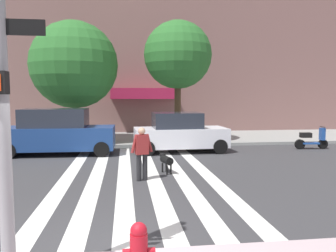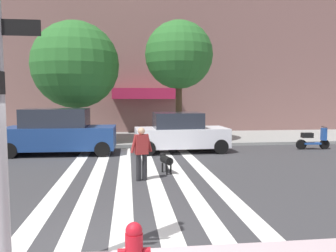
{
  "view_description": "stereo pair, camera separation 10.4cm",
  "coord_description": "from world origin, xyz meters",
  "px_view_note": "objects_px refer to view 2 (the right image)",
  "views": [
    {
      "loc": [
        0.53,
        -5.18,
        2.59
      ],
      "look_at": [
        1.99,
        6.11,
        1.57
      ],
      "focal_mm": 35.88,
      "sensor_mm": 36.0,
      "label": 1
    },
    {
      "loc": [
        0.63,
        -5.19,
        2.59
      ],
      "look_at": [
        1.99,
        6.11,
        1.57
      ],
      "focal_mm": 35.88,
      "sensor_mm": 36.0,
      "label": 2
    }
  ],
  "objects_px": {
    "fire_hydrant": "(134,251)",
    "parked_car_behind_first": "(59,132)",
    "parked_car_third_in_line": "(180,133)",
    "street_tree_nearest": "(76,65)",
    "parked_scooter": "(313,140)",
    "pedestrian_dog_walker": "(141,151)",
    "dog_on_leash": "(166,160)",
    "street_tree_middle": "(179,55)"
  },
  "relations": [
    {
      "from": "fire_hydrant",
      "to": "parked_car_behind_first",
      "type": "xyz_separation_m",
      "value": [
        -3.09,
        10.93,
        0.46
      ]
    },
    {
      "from": "parked_car_third_in_line",
      "to": "street_tree_nearest",
      "type": "bearing_deg",
      "value": 151.3
    },
    {
      "from": "parked_car_third_in_line",
      "to": "parked_scooter",
      "type": "bearing_deg",
      "value": -0.5
    },
    {
      "from": "parked_scooter",
      "to": "pedestrian_dog_walker",
      "type": "bearing_deg",
      "value": -149.3
    },
    {
      "from": "fire_hydrant",
      "to": "pedestrian_dog_walker",
      "type": "relative_size",
      "value": 0.47
    },
    {
      "from": "parked_car_behind_first",
      "to": "street_tree_nearest",
      "type": "bearing_deg",
      "value": 82.69
    },
    {
      "from": "fire_hydrant",
      "to": "street_tree_nearest",
      "type": "relative_size",
      "value": 0.12
    },
    {
      "from": "parked_car_behind_first",
      "to": "parked_car_third_in_line",
      "type": "height_order",
      "value": "parked_car_behind_first"
    },
    {
      "from": "parked_scooter",
      "to": "dog_on_leash",
      "type": "xyz_separation_m",
      "value": [
        -7.69,
        -4.16,
        -0.04
      ]
    },
    {
      "from": "street_tree_middle",
      "to": "parked_scooter",
      "type": "bearing_deg",
      "value": -21.0
    },
    {
      "from": "fire_hydrant",
      "to": "parked_scooter",
      "type": "xyz_separation_m",
      "value": [
        8.88,
        10.87,
        -0.04
      ]
    },
    {
      "from": "parked_car_behind_first",
      "to": "street_tree_nearest",
      "type": "height_order",
      "value": "street_tree_nearest"
    },
    {
      "from": "street_tree_middle",
      "to": "pedestrian_dog_walker",
      "type": "bearing_deg",
      "value": -107.04
    },
    {
      "from": "fire_hydrant",
      "to": "pedestrian_dog_walker",
      "type": "height_order",
      "value": "pedestrian_dog_walker"
    },
    {
      "from": "parked_car_third_in_line",
      "to": "street_tree_middle",
      "type": "height_order",
      "value": "street_tree_middle"
    },
    {
      "from": "parked_car_behind_first",
      "to": "pedestrian_dog_walker",
      "type": "xyz_separation_m",
      "value": [
        3.43,
        -5.13,
        -0.06
      ]
    },
    {
      "from": "street_tree_nearest",
      "to": "dog_on_leash",
      "type": "distance_m",
      "value": 8.86
    },
    {
      "from": "street_tree_middle",
      "to": "parked_car_behind_first",
      "type": "bearing_deg",
      "value": -157.76
    },
    {
      "from": "parked_scooter",
      "to": "fire_hydrant",
      "type": "bearing_deg",
      "value": -129.24
    },
    {
      "from": "fire_hydrant",
      "to": "parked_scooter",
      "type": "relative_size",
      "value": 0.47
    },
    {
      "from": "street_tree_nearest",
      "to": "street_tree_middle",
      "type": "bearing_deg",
      "value": -4.71
    },
    {
      "from": "street_tree_middle",
      "to": "dog_on_leash",
      "type": "distance_m",
      "value": 7.96
    },
    {
      "from": "parked_car_behind_first",
      "to": "street_tree_middle",
      "type": "xyz_separation_m",
      "value": [
        5.72,
        2.34,
        3.73
      ]
    },
    {
      "from": "parked_car_behind_first",
      "to": "parked_scooter",
      "type": "relative_size",
      "value": 2.95
    },
    {
      "from": "street_tree_middle",
      "to": "pedestrian_dog_walker",
      "type": "height_order",
      "value": "street_tree_middle"
    },
    {
      "from": "fire_hydrant",
      "to": "street_tree_nearest",
      "type": "height_order",
      "value": "street_tree_nearest"
    },
    {
      "from": "fire_hydrant",
      "to": "parked_car_third_in_line",
      "type": "relative_size",
      "value": 0.18
    },
    {
      "from": "parked_car_behind_first",
      "to": "street_tree_nearest",
      "type": "xyz_separation_m",
      "value": [
        0.36,
        2.78,
        3.21
      ]
    },
    {
      "from": "fire_hydrant",
      "to": "street_tree_middle",
      "type": "xyz_separation_m",
      "value": [
        2.63,
        13.27,
        4.19
      ]
    },
    {
      "from": "parked_car_third_in_line",
      "to": "dog_on_leash",
      "type": "xyz_separation_m",
      "value": [
        -1.15,
        -4.21,
        -0.43
      ]
    },
    {
      "from": "parked_car_behind_first",
      "to": "pedestrian_dog_walker",
      "type": "relative_size",
      "value": 2.94
    },
    {
      "from": "pedestrian_dog_walker",
      "to": "street_tree_nearest",
      "type": "bearing_deg",
      "value": 111.24
    },
    {
      "from": "dog_on_leash",
      "to": "parked_car_behind_first",
      "type": "bearing_deg",
      "value": 135.48
    },
    {
      "from": "street_tree_middle",
      "to": "dog_on_leash",
      "type": "xyz_separation_m",
      "value": [
        -1.43,
        -6.56,
        -4.27
      ]
    },
    {
      "from": "parked_scooter",
      "to": "dog_on_leash",
      "type": "distance_m",
      "value": 8.74
    },
    {
      "from": "dog_on_leash",
      "to": "parked_scooter",
      "type": "bearing_deg",
      "value": 28.41
    },
    {
      "from": "parked_car_third_in_line",
      "to": "pedestrian_dog_walker",
      "type": "height_order",
      "value": "parked_car_third_in_line"
    },
    {
      "from": "street_tree_middle",
      "to": "pedestrian_dog_walker",
      "type": "distance_m",
      "value": 8.68
    },
    {
      "from": "parked_car_third_in_line",
      "to": "pedestrian_dog_walker",
      "type": "bearing_deg",
      "value": -111.41
    },
    {
      "from": "pedestrian_dog_walker",
      "to": "parked_car_third_in_line",
      "type": "bearing_deg",
      "value": 68.59
    },
    {
      "from": "street_tree_nearest",
      "to": "street_tree_middle",
      "type": "height_order",
      "value": "street_tree_middle"
    },
    {
      "from": "street_tree_nearest",
      "to": "pedestrian_dog_walker",
      "type": "distance_m",
      "value": 9.1
    }
  ]
}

